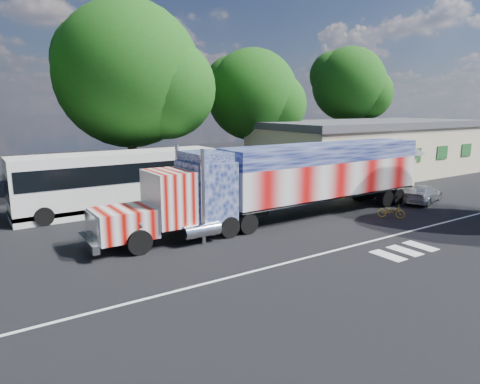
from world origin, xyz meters
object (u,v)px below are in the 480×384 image
parked_car (423,194)px  coach_bus (120,180)px  woman (142,238)px  bicycle (391,211)px  semi_truck (292,179)px  tree_ne_a (254,95)px  tree_far_ne (350,85)px  tree_n_mid (131,75)px

parked_car → coach_bus: bearing=45.3°
woman → bicycle: woman is taller
semi_truck → woman: 9.85m
semi_truck → bicycle: size_ratio=13.87×
woman → coach_bus: bearing=80.9°
tree_ne_a → semi_truck: bearing=-117.0°
coach_bus → parked_car: 20.45m
coach_bus → tree_far_ne: 32.66m
semi_truck → woman: size_ratio=14.44×
coach_bus → tree_n_mid: (3.17, 5.83, 6.91)m
woman → tree_far_ne: (32.44, 17.88, 8.21)m
parked_car → bicycle: 5.49m
semi_truck → tree_ne_a: bearing=63.0°
tree_far_ne → semi_truck: bearing=-143.7°
tree_far_ne → tree_ne_a: bearing=-170.6°
semi_truck → tree_n_mid: tree_n_mid is taller
woman → tree_ne_a: (16.89, 15.30, 6.78)m
tree_far_ne → coach_bus: bearing=-163.4°
coach_bus → semi_truck: bearing=-44.5°
coach_bus → woman: coach_bus is taller
tree_far_ne → bicycle: bearing=-131.6°
woman → tree_n_mid: tree_n_mid is taller
parked_car → woman: size_ratio=2.80×
tree_ne_a → tree_n_mid: 11.94m
tree_n_mid → coach_bus: bearing=-118.6°
semi_truck → tree_n_mid: size_ratio=1.51×
coach_bus → tree_ne_a: 17.31m
coach_bus → bicycle: 16.90m
semi_truck → parked_car: bearing=-9.7°
semi_truck → tree_ne_a: (7.24, 14.18, 5.15)m
tree_ne_a → parked_car: bearing=-79.0°
coach_bus → tree_n_mid: tree_n_mid is taller
tree_ne_a → tree_far_ne: size_ratio=0.89×
coach_bus → tree_n_mid: 9.58m
tree_n_mid → woman: bearing=-109.1°
coach_bus → parked_car: (18.10, -9.42, -1.31)m
woman → tree_ne_a: bearing=45.2°
semi_truck → bicycle: semi_truck is taller
bicycle → tree_n_mid: 21.07m
tree_ne_a → tree_n_mid: bearing=-176.6°
tree_ne_a → woman: bearing=-137.8°
tree_far_ne → tree_n_mid: bearing=-173.2°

